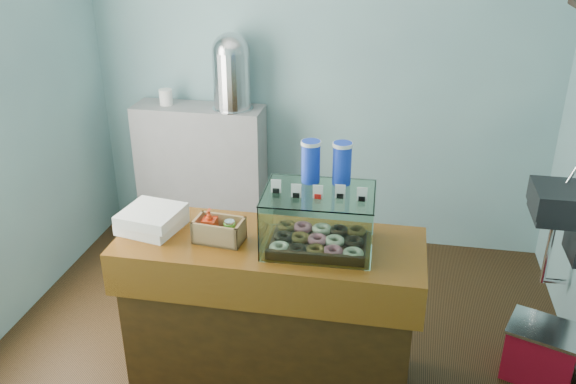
% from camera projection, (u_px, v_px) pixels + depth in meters
% --- Properties ---
extents(ground, '(3.50, 3.50, 0.00)m').
position_uv_depth(ground, '(280.00, 348.00, 3.76)').
color(ground, black).
rests_on(ground, ground).
extents(room_shell, '(3.54, 3.04, 2.82)m').
position_uv_depth(room_shell, '(284.00, 76.00, 3.04)').
color(room_shell, '#6E97A1').
rests_on(room_shell, ground).
extents(counter, '(1.60, 0.60, 0.90)m').
position_uv_depth(counter, '(271.00, 311.00, 3.34)').
color(counter, '#3E240C').
rests_on(counter, ground).
extents(back_shelf, '(1.00, 0.32, 1.10)m').
position_uv_depth(back_shelf, '(202.00, 173.00, 4.86)').
color(back_shelf, gray).
rests_on(back_shelf, ground).
extents(display_case, '(0.56, 0.42, 0.52)m').
position_uv_depth(display_case, '(320.00, 214.00, 3.07)').
color(display_case, '#34180F').
rests_on(display_case, counter).
extents(condiment_crate, '(0.26, 0.17, 0.17)m').
position_uv_depth(condiment_crate, '(218.00, 230.00, 3.14)').
color(condiment_crate, '#AA8155').
rests_on(condiment_crate, counter).
extents(pastry_boxes, '(0.35, 0.35, 0.12)m').
position_uv_depth(pastry_boxes, '(152.00, 219.00, 3.25)').
color(pastry_boxes, white).
rests_on(pastry_boxes, counter).
extents(coffee_urn, '(0.31, 0.31, 0.57)m').
position_uv_depth(coffee_urn, '(231.00, 69.00, 4.45)').
color(coffee_urn, silver).
rests_on(coffee_urn, back_shelf).
extents(red_cooler, '(0.46, 0.41, 0.34)m').
position_uv_depth(red_cooler, '(541.00, 352.00, 3.47)').
color(red_cooler, red).
rests_on(red_cooler, ground).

